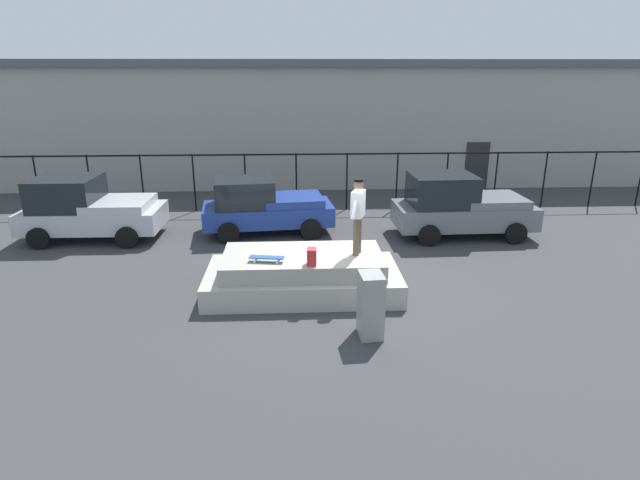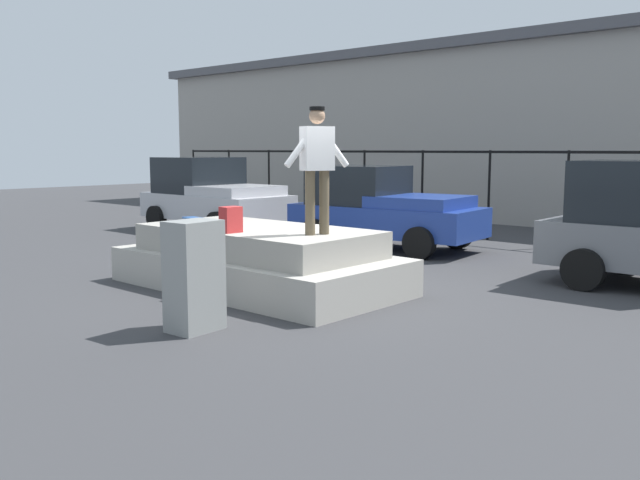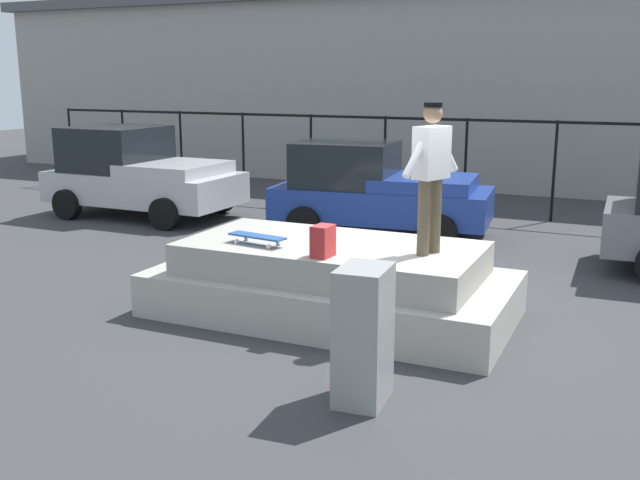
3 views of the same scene
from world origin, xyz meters
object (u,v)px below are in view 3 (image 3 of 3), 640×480
backpack (323,241)px  car_blue_pickup_mid (374,190)px  utility_box (363,335)px  skateboarder (431,167)px  skateboard (257,237)px  car_silver_pickup_near (138,173)px

backpack → car_blue_pickup_mid: size_ratio=0.09×
utility_box → skateboarder: bearing=86.4°
skateboard → backpack: size_ratio=2.15×
skateboarder → utility_box: 2.52m
skateboarder → backpack: size_ratio=4.73×
utility_box → backpack: bearing=121.7°
skateboard → car_silver_pickup_near: (-5.68, 4.85, -0.11)m
skateboard → car_blue_pickup_mid: (-0.36, 5.12, -0.16)m
skateboard → car_blue_pickup_mid: bearing=94.0°
car_blue_pickup_mid → utility_box: bearing=-70.3°
car_silver_pickup_near → skateboard: bearing=-40.5°
skateboard → car_blue_pickup_mid: size_ratio=0.19×
skateboard → car_silver_pickup_near: size_ratio=0.19×
skateboard → backpack: bearing=-12.5°
skateboarder → car_silver_pickup_near: bearing=150.3°
skateboard → utility_box: (2.08, -1.73, -0.39)m
skateboard → backpack: (0.99, -0.22, 0.08)m
skateboarder → skateboard: 2.30m
skateboarder → car_blue_pickup_mid: skateboarder is taller
skateboarder → car_blue_pickup_mid: bearing=117.3°
backpack → car_silver_pickup_near: size_ratio=0.09×
skateboarder → skateboard: size_ratio=2.20×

